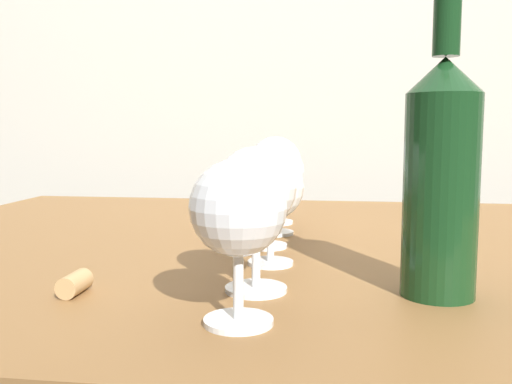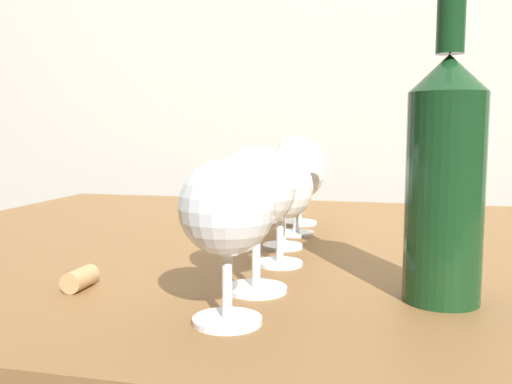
% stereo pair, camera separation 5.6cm
% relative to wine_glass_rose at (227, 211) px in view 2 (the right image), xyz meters
% --- Properties ---
extents(dining_table, '(1.42, 0.96, 0.75)m').
position_rel_wine_glass_rose_xyz_m(dining_table, '(0.07, 0.36, -0.18)').
color(dining_table, brown).
rests_on(dining_table, ground_plane).
extents(wine_glass_rose, '(0.08, 0.08, 0.14)m').
position_rel_wine_glass_rose_xyz_m(wine_glass_rose, '(0.00, 0.00, 0.00)').
color(wine_glass_rose, white).
rests_on(wine_glass_rose, dining_table).
extents(wine_glass_pinot, '(0.08, 0.08, 0.15)m').
position_rel_wine_glass_rose_xyz_m(wine_glass_pinot, '(0.00, 0.10, 0.01)').
color(wine_glass_pinot, white).
rests_on(wine_glass_pinot, dining_table).
extents(wine_glass_merlot, '(0.08, 0.08, 0.14)m').
position_rel_wine_glass_rose_xyz_m(wine_glass_merlot, '(0.00, 0.21, -0.00)').
color(wine_glass_merlot, white).
rests_on(wine_glass_merlot, dining_table).
extents(wine_glass_cabernet, '(0.08, 0.08, 0.13)m').
position_rel_wine_glass_rose_xyz_m(wine_glass_cabernet, '(-0.01, 0.31, -0.01)').
color(wine_glass_cabernet, white).
rests_on(wine_glass_cabernet, dining_table).
extents(wine_glass_amber, '(0.09, 0.09, 0.14)m').
position_rel_wine_glass_rose_xyz_m(wine_glass_amber, '(-0.01, 0.41, 0.00)').
color(wine_glass_amber, white).
rests_on(wine_glass_amber, dining_table).
extents(wine_glass_chardonnay, '(0.09, 0.09, 0.15)m').
position_rel_wine_glass_rose_xyz_m(wine_glass_chardonnay, '(-0.02, 0.51, 0.01)').
color(wine_glass_chardonnay, white).
rests_on(wine_glass_chardonnay, dining_table).
extents(wine_bottle, '(0.07, 0.07, 0.33)m').
position_rel_wine_glass_rose_xyz_m(wine_bottle, '(0.18, 0.11, 0.03)').
color(wine_bottle, '#143819').
rests_on(wine_bottle, dining_table).
extents(cork, '(0.02, 0.04, 0.02)m').
position_rel_wine_glass_rose_xyz_m(cork, '(-0.18, 0.06, -0.09)').
color(cork, tan).
rests_on(cork, dining_table).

